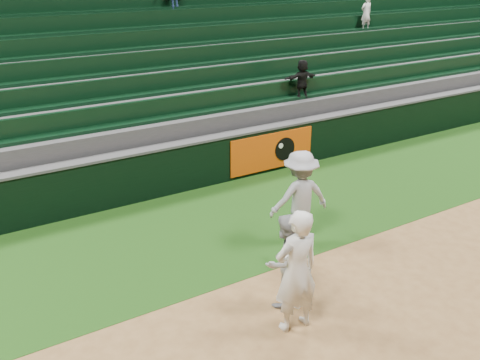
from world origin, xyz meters
name	(u,v)px	position (x,y,z in m)	size (l,w,h in m)	color
ground	(295,296)	(0.00, 0.00, 0.00)	(70.00, 70.00, 0.00)	brown
foul_grass	(211,228)	(0.00, 3.00, 0.00)	(36.00, 4.20, 0.01)	#14370D
first_base	(294,296)	(-0.07, -0.03, 0.05)	(0.43, 0.43, 0.10)	silver
first_baseman	(296,271)	(-0.51, -0.63, 1.02)	(0.74, 0.49, 2.03)	silver
baserunner	(285,261)	(-0.28, -0.03, 0.82)	(0.80, 0.62, 1.64)	#96989F
base_coach	(300,197)	(1.25, 1.56, 0.98)	(1.25, 0.72, 1.94)	#A0A4AD
field_wall	(168,169)	(0.03, 5.20, 0.63)	(36.00, 0.45, 1.25)	black
stadium_seating	(111,95)	(0.00, 8.97, 1.70)	(36.00, 5.95, 5.21)	#343437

